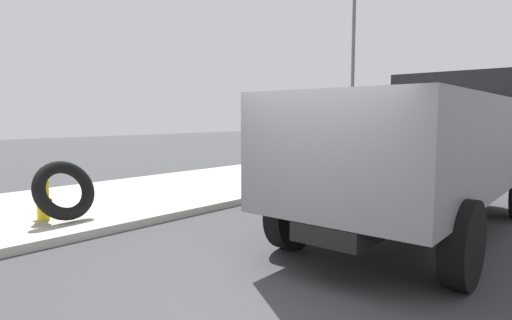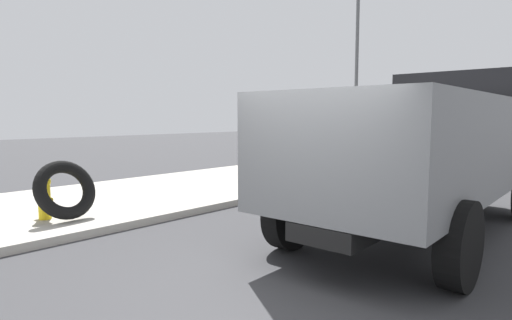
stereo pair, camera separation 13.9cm
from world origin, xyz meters
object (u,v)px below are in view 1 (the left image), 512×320
at_px(dump_truck_gray, 427,143).
at_px(dump_truck_orange, 503,129).
at_px(loose_tire, 64,190).
at_px(street_light_pole, 353,79).
at_px(fire_hydrant, 43,196).

bearing_deg(dump_truck_gray, dump_truck_orange, 5.14).
xyz_separation_m(loose_tire, dump_truck_orange, (15.37, -4.05, 0.89)).
bearing_deg(street_light_pole, fire_hydrant, 176.74).
distance_m(loose_tire, street_light_pole, 10.63).
height_order(fire_hydrant, street_light_pole, street_light_pole).
height_order(dump_truck_gray, street_light_pole, street_light_pole).
xyz_separation_m(fire_hydrant, dump_truck_gray, (4.62, -5.38, 1.01)).
bearing_deg(loose_tire, street_light_pole, -1.42).
bearing_deg(street_light_pole, dump_truck_orange, -36.68).
bearing_deg(loose_tire, dump_truck_orange, -14.76).
relative_size(loose_tire, dump_truck_orange, 0.16).
bearing_deg(dump_truck_gray, street_light_pole, 39.01).
xyz_separation_m(dump_truck_gray, street_light_pole, (5.91, 4.78, 1.82)).
distance_m(dump_truck_orange, street_light_pole, 6.61).
bearing_deg(fire_hydrant, dump_truck_orange, -15.71).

